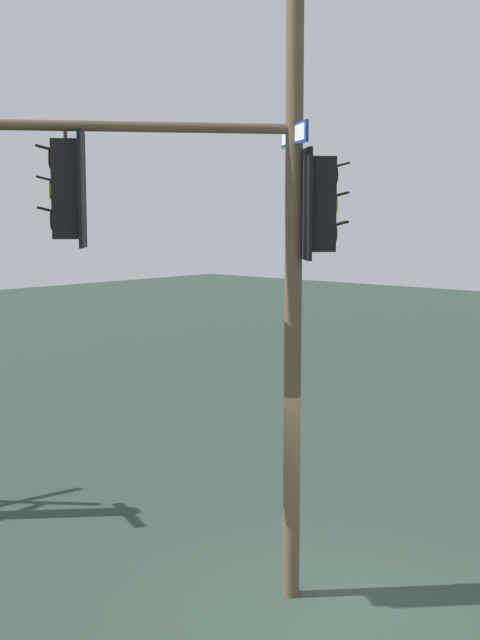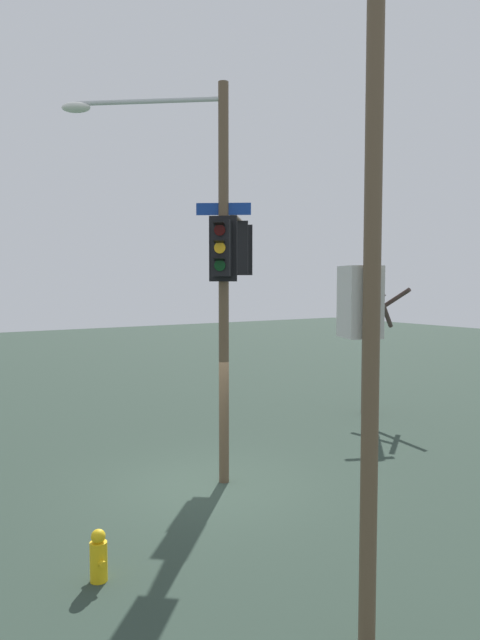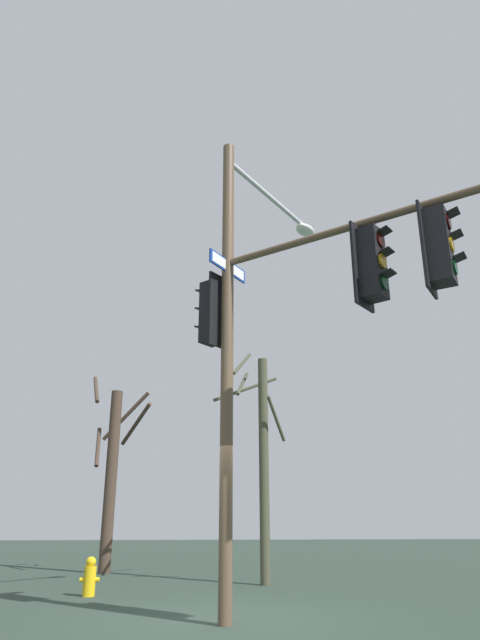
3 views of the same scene
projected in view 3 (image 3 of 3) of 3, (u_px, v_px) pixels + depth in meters
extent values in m
plane|color=#2B3B31|center=(221.00, 620.00, 8.45)|extent=(80.00, 80.00, 0.00)
cylinder|color=brown|center=(227.00, 352.00, 9.35)|extent=(0.21, 0.21, 8.07)
cylinder|color=silver|center=(271.00, 198.00, 11.77)|extent=(2.00, 2.40, 0.10)
ellipsoid|color=silver|center=(305.00, 230.00, 12.93)|extent=(0.66, 0.69, 0.20)
cylinder|color=brown|center=(348.00, 228.00, 8.69)|extent=(3.58, 2.97, 0.12)
cube|color=black|center=(372.00, 264.00, 8.28)|extent=(0.47, 0.47, 1.10)
cube|color=black|center=(362.00, 267.00, 8.38)|extent=(0.42, 0.43, 1.30)
cylinder|color=#2F0403|center=(381.00, 240.00, 8.30)|extent=(0.17, 0.18, 0.22)
cube|color=black|center=(385.00, 231.00, 8.29)|extent=(0.26, 0.26, 0.06)
cylinder|color=#F2A814|center=(383.00, 261.00, 8.18)|extent=(0.17, 0.18, 0.22)
cube|color=black|center=(387.00, 252.00, 8.18)|extent=(0.26, 0.26, 0.06)
cylinder|color=black|center=(385.00, 282.00, 8.07)|extent=(0.17, 0.18, 0.22)
cube|color=black|center=(389.00, 273.00, 8.06)|extent=(0.26, 0.26, 0.06)
cylinder|color=brown|center=(369.00, 226.00, 8.49)|extent=(0.04, 0.04, 0.15)
cube|color=black|center=(439.00, 247.00, 7.76)|extent=(0.45, 0.47, 1.10)
cube|color=black|center=(427.00, 250.00, 7.85)|extent=(0.36, 0.48, 1.30)
cylinder|color=#2F0403|center=(449.00, 222.00, 7.80)|extent=(0.15, 0.20, 0.22)
cube|color=black|center=(453.00, 213.00, 7.80)|extent=(0.25, 0.26, 0.06)
cylinder|color=#F2A814|center=(452.00, 244.00, 7.68)|extent=(0.15, 0.20, 0.22)
cube|color=black|center=(457.00, 235.00, 7.69)|extent=(0.25, 0.26, 0.06)
cylinder|color=black|center=(455.00, 267.00, 7.57)|extent=(0.15, 0.20, 0.22)
cube|color=black|center=(460.00, 257.00, 7.57)|extent=(0.25, 0.26, 0.06)
cylinder|color=brown|center=(434.00, 207.00, 7.97)|extent=(0.04, 0.04, 0.15)
cube|color=black|center=(212.00, 313.00, 9.77)|extent=(0.46, 0.47, 1.10)
cube|color=black|center=(220.00, 311.00, 9.67)|extent=(0.41, 0.44, 1.30)
cylinder|color=#2F0403|center=(205.00, 297.00, 9.98)|extent=(0.17, 0.18, 0.22)
cube|color=black|center=(202.00, 292.00, 10.06)|extent=(0.26, 0.26, 0.06)
cylinder|color=#F2A814|center=(205.00, 315.00, 9.86)|extent=(0.17, 0.18, 0.22)
cube|color=black|center=(202.00, 310.00, 9.95)|extent=(0.26, 0.26, 0.06)
cylinder|color=black|center=(204.00, 334.00, 9.75)|extent=(0.17, 0.18, 0.22)
cube|color=black|center=(201.00, 328.00, 9.83)|extent=(0.26, 0.26, 0.06)
cube|color=navy|center=(228.00, 267.00, 9.87)|extent=(0.69, 0.90, 0.24)
cube|color=white|center=(229.00, 266.00, 9.86)|extent=(0.61, 0.80, 0.18)
cylinder|color=yellow|center=(89.00, 581.00, 11.20)|extent=(0.24, 0.24, 0.55)
sphere|color=yellow|center=(91.00, 562.00, 11.32)|extent=(0.20, 0.20, 0.20)
cylinder|color=yellow|center=(97.00, 580.00, 11.23)|extent=(0.10, 0.09, 0.09)
cylinder|color=yellow|center=(82.00, 580.00, 11.20)|extent=(0.10, 0.09, 0.09)
cylinder|color=#433328|center=(111.00, 478.00, 16.93)|extent=(0.35, 0.35, 5.26)
cylinder|color=#433328|center=(126.00, 416.00, 18.26)|extent=(1.50, 0.63, 1.53)
cylinder|color=#433328|center=(96.00, 389.00, 17.61)|extent=(0.46, 1.37, 1.11)
cylinder|color=#433328|center=(136.00, 424.00, 17.96)|extent=(1.03, 1.33, 1.19)
cylinder|color=#433328|center=(98.00, 447.00, 17.13)|extent=(0.27, 1.01, 1.29)
cylinder|color=#434532|center=(264.00, 465.00, 14.00)|extent=(0.24, 0.24, 5.42)
cylinder|color=#434532|center=(243.00, 384.00, 14.82)|extent=(0.44, 1.10, 0.86)
cylinder|color=#434532|center=(242.00, 364.00, 15.09)|extent=(0.63, 1.11, 0.88)
cylinder|color=#434532|center=(276.00, 419.00, 14.18)|extent=(0.58, 0.69, 1.06)
cylinder|color=#434532|center=(246.00, 389.00, 15.51)|extent=(1.84, 0.79, 0.88)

